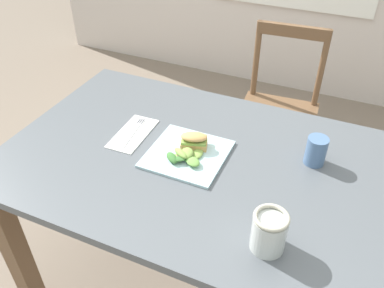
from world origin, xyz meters
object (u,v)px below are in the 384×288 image
at_px(sandwich_half_front, 194,140).
at_px(chair_wooden_far, 278,112).
at_px(cup_extra_side, 316,151).
at_px(mason_jar_iced_tea, 269,233).
at_px(dining_table, 199,185).
at_px(plate_lunch, 187,154).
at_px(fork_on_napkin, 135,130).

bearing_deg(sandwich_half_front, chair_wooden_far, 80.96).
bearing_deg(cup_extra_side, mason_jar_iced_tea, -97.02).
bearing_deg(cup_extra_side, chair_wooden_far, 110.12).
xyz_separation_m(dining_table, sandwich_half_front, (-0.04, 0.04, 0.16)).
bearing_deg(mason_jar_iced_tea, chair_wooden_far, 100.83).
bearing_deg(chair_wooden_far, plate_lunch, -99.13).
height_order(sandwich_half_front, fork_on_napkin, sandwich_half_front).
bearing_deg(mason_jar_iced_tea, plate_lunch, 143.14).
xyz_separation_m(plate_lunch, mason_jar_iced_tea, (0.35, -0.26, 0.05)).
distance_m(plate_lunch, cup_extra_side, 0.43).
xyz_separation_m(dining_table, plate_lunch, (-0.05, 0.00, 0.13)).
relative_size(plate_lunch, cup_extra_side, 2.61).
bearing_deg(dining_table, sandwich_half_front, 131.78).
bearing_deg(fork_on_napkin, cup_extra_side, 7.96).
distance_m(chair_wooden_far, mason_jar_iced_tea, 1.19).
xyz_separation_m(fork_on_napkin, cup_extra_side, (0.64, 0.09, 0.04)).
distance_m(dining_table, cup_extra_side, 0.42).
bearing_deg(chair_wooden_far, sandwich_half_front, -99.04).
height_order(sandwich_half_front, cup_extra_side, cup_extra_side).
relative_size(chair_wooden_far, plate_lunch, 3.36).
relative_size(chair_wooden_far, cup_extra_side, 8.79).
bearing_deg(cup_extra_side, plate_lunch, -161.16).
distance_m(plate_lunch, sandwich_half_front, 0.05).
relative_size(plate_lunch, sandwich_half_front, 2.51).
bearing_deg(dining_table, cup_extra_side, 21.32).
xyz_separation_m(sandwich_half_front, cup_extra_side, (0.39, 0.10, 0.01)).
bearing_deg(dining_table, plate_lunch, 177.42).
relative_size(fork_on_napkin, cup_extra_side, 1.88).
xyz_separation_m(chair_wooden_far, mason_jar_iced_tea, (0.21, -1.12, 0.35)).
distance_m(sandwich_half_front, mason_jar_iced_tea, 0.46).
xyz_separation_m(plate_lunch, cup_extra_side, (0.40, 0.14, 0.04)).
distance_m(chair_wooden_far, plate_lunch, 0.92).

